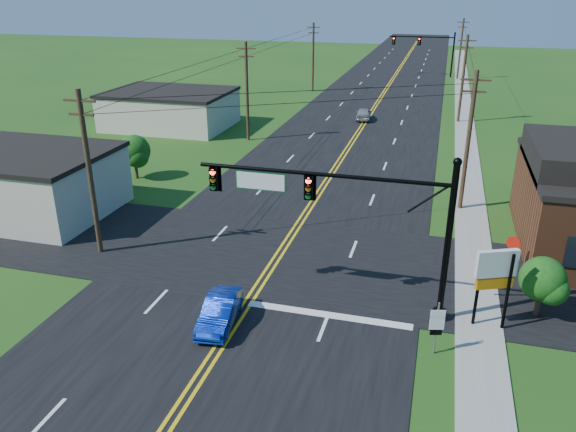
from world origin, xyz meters
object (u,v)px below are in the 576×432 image
(signal_mast_far, at_px, (425,47))
(blue_car, at_px, (220,312))
(route_sign, at_px, (437,325))
(signal_mast_main, at_px, (343,211))
(stop_sign, at_px, (513,247))

(signal_mast_far, distance_m, blue_car, 75.18)
(blue_car, bearing_deg, route_sign, -4.45)
(signal_mast_main, distance_m, signal_mast_far, 72.00)
(signal_mast_main, distance_m, stop_sign, 9.95)
(signal_mast_main, height_order, route_sign, signal_mast_main)
(signal_mast_far, xyz_separation_m, route_sign, (4.22, -74.60, -3.17))
(signal_mast_far, bearing_deg, blue_car, -93.70)
(route_sign, bearing_deg, blue_car, 167.02)
(route_sign, bearing_deg, signal_mast_far, 78.26)
(stop_sign, bearing_deg, route_sign, -88.89)
(signal_mast_far, height_order, stop_sign, signal_mast_far)
(signal_mast_main, bearing_deg, route_sign, -31.02)
(signal_mast_main, bearing_deg, signal_mast_far, 89.92)
(route_sign, bearing_deg, signal_mast_main, 134.00)
(route_sign, distance_m, stop_sign, 8.61)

